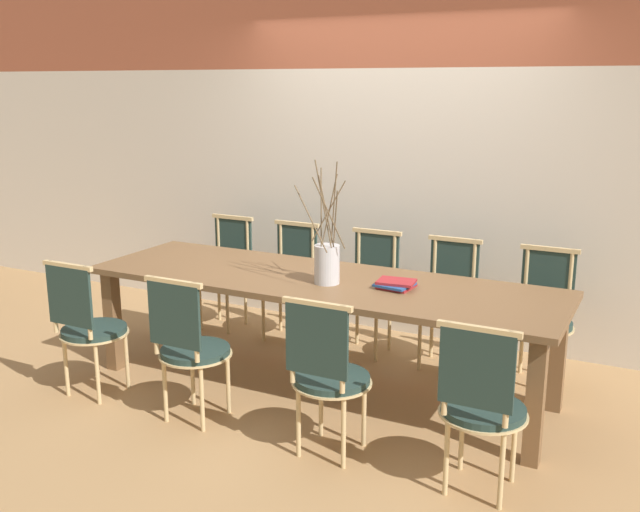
{
  "coord_description": "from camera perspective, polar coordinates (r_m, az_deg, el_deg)",
  "views": [
    {
      "loc": [
        2.01,
        -3.96,
        1.99
      ],
      "look_at": [
        0.0,
        0.0,
        0.91
      ],
      "focal_mm": 40.0,
      "sensor_mm": 36.0,
      "label": 1
    }
  ],
  "objects": [
    {
      "name": "chair_near_center",
      "position": [
        3.86,
        0.63,
        -9.24
      ],
      "size": [
        0.44,
        0.44,
        0.92
      ],
      "color": "#233833",
      "rests_on": "ground_plane"
    },
    {
      "name": "chair_far_leftend",
      "position": [
        5.96,
        -7.57,
        -1.02
      ],
      "size": [
        0.44,
        0.44,
        0.92
      ],
      "rotation": [
        0.0,
        0.0,
        3.14
      ],
      "color": "#233833",
      "rests_on": "ground_plane"
    },
    {
      "name": "chair_near_leftend",
      "position": [
        4.82,
        -18.09,
        -5.18
      ],
      "size": [
        0.44,
        0.44,
        0.92
      ],
      "color": "#233833",
      "rests_on": "ground_plane"
    },
    {
      "name": "vase_centerpiece",
      "position": [
        4.47,
        0.56,
        -0.49
      ],
      "size": [
        0.32,
        0.33,
        0.78
      ],
      "color": "silver",
      "rests_on": "dining_table"
    },
    {
      "name": "chair_near_left",
      "position": [
        4.31,
        -10.37,
        -6.95
      ],
      "size": [
        0.44,
        0.44,
        0.92
      ],
      "color": "#233833",
      "rests_on": "ground_plane"
    },
    {
      "name": "wall_rear",
      "position": [
        5.66,
        6.13,
        9.64
      ],
      "size": [
        12.0,
        0.06,
        3.2
      ],
      "color": "beige",
      "rests_on": "ground_plane"
    },
    {
      "name": "book_stack",
      "position": [
        4.42,
        6.09,
        -2.26
      ],
      "size": [
        0.24,
        0.23,
        0.05
      ],
      "color": "maroon",
      "rests_on": "dining_table"
    },
    {
      "name": "ground_plane",
      "position": [
        4.87,
        -0.0,
        -10.45
      ],
      "size": [
        16.0,
        16.0,
        0.0
      ],
      "primitive_type": "plane",
      "color": "#A87F51"
    },
    {
      "name": "chair_far_left",
      "position": [
        5.65,
        -2.46,
        -1.74
      ],
      "size": [
        0.44,
        0.44,
        0.92
      ],
      "rotation": [
        0.0,
        0.0,
        3.14
      ],
      "color": "#233833",
      "rests_on": "ground_plane"
    },
    {
      "name": "chair_far_rightend",
      "position": [
        5.03,
        17.36,
        -4.35
      ],
      "size": [
        0.44,
        0.44,
        0.92
      ],
      "rotation": [
        0.0,
        0.0,
        3.14
      ],
      "color": "#233833",
      "rests_on": "ground_plane"
    },
    {
      "name": "chair_far_center",
      "position": [
        5.36,
        3.98,
        -2.63
      ],
      "size": [
        0.44,
        0.44,
        0.92
      ],
      "rotation": [
        0.0,
        0.0,
        3.14
      ],
      "color": "#233833",
      "rests_on": "ground_plane"
    },
    {
      "name": "chair_far_right",
      "position": [
        5.16,
        10.17,
        -3.45
      ],
      "size": [
        0.44,
        0.44,
        0.92
      ],
      "rotation": [
        0.0,
        0.0,
        3.14
      ],
      "color": "#233833",
      "rests_on": "ground_plane"
    },
    {
      "name": "dining_table",
      "position": [
        4.63,
        -0.0,
        -2.8
      ],
      "size": [
        3.12,
        0.94,
        0.76
      ],
      "color": "brown",
      "rests_on": "ground_plane"
    },
    {
      "name": "chair_near_right",
      "position": [
        3.6,
        12.77,
        -11.35
      ],
      "size": [
        0.44,
        0.44,
        0.92
      ],
      "color": "#233833",
      "rests_on": "ground_plane"
    }
  ]
}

